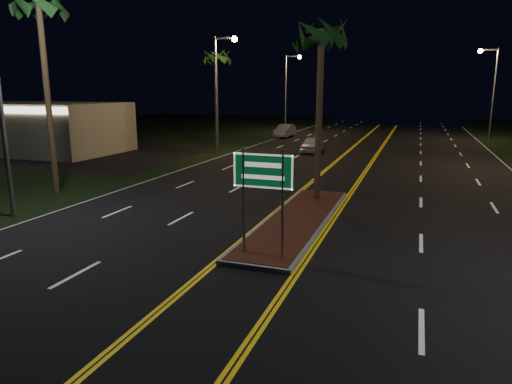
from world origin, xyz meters
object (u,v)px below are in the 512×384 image
at_px(highway_sign, 263,181).
at_px(palm_left_near, 39,7).
at_px(palm_median, 321,34).
at_px(streetlight_left_far, 289,84).
at_px(streetlight_left_mid, 221,81).
at_px(median_island, 297,220).
at_px(streetlight_left_near, 4,71).
at_px(commercial_building, 30,127).
at_px(palm_left_far, 216,57).
at_px(car_near, 312,143).
at_px(car_far, 285,130).
at_px(streetlight_right_far, 490,83).

relative_size(highway_sign, palm_left_near, 0.33).
relative_size(palm_median, palm_left_near, 0.85).
distance_m(highway_sign, streetlight_left_far, 42.67).
bearing_deg(highway_sign, streetlight_left_mid, 116.59).
height_order(median_island, streetlight_left_near, streetlight_left_near).
bearing_deg(commercial_building, palm_left_far, 31.25).
distance_m(streetlight_left_far, car_near, 18.68).
relative_size(streetlight_left_mid, palm_left_far, 1.02).
height_order(streetlight_left_near, car_near, streetlight_left_near).
bearing_deg(palm_left_far, palm_left_near, -89.14).
distance_m(median_island, streetlight_left_near, 12.36).
distance_m(streetlight_left_near, car_far, 34.99).
xyz_separation_m(median_island, streetlight_left_near, (-10.61, -3.00, 5.57)).
bearing_deg(car_far, median_island, -70.79).
bearing_deg(commercial_building, car_near, 18.23).
relative_size(highway_sign, car_near, 0.73).
bearing_deg(streetlight_right_far, commercial_building, -148.99).
xyz_separation_m(median_island, highway_sign, (0.00, -4.20, 2.32)).
distance_m(streetlight_left_mid, palm_left_near, 16.39).
distance_m(median_island, palm_left_far, 25.76).
bearing_deg(highway_sign, streetlight_left_near, 173.53).
bearing_deg(streetlight_right_far, palm_left_far, -149.12).
bearing_deg(car_far, streetlight_left_mid, -91.86).
bearing_deg(car_far, commercial_building, -129.03).
bearing_deg(streetlight_left_near, highway_sign, -6.47).
xyz_separation_m(streetlight_left_near, palm_left_near, (-1.89, 4.00, 3.02)).
bearing_deg(streetlight_left_far, streetlight_left_near, -90.00).
distance_m(highway_sign, car_near, 24.82).
xyz_separation_m(median_island, streetlight_left_far, (-10.61, 37.00, 5.57)).
bearing_deg(median_island, streetlight_right_far, 73.13).
relative_size(streetlight_left_near, palm_median, 1.08).
height_order(palm_median, car_far, palm_median).
xyz_separation_m(streetlight_left_far, car_near, (6.64, -16.76, -4.92)).
height_order(streetlight_left_mid, palm_left_near, palm_left_near).
bearing_deg(car_near, commercial_building, -164.32).
relative_size(streetlight_left_near, streetlight_left_far, 1.00).
bearing_deg(highway_sign, streetlight_right_far, 74.85).
xyz_separation_m(palm_median, palm_left_far, (-12.80, 17.50, 0.47)).
relative_size(streetlight_left_mid, streetlight_right_far, 1.00).
bearing_deg(highway_sign, car_near, 99.24).
xyz_separation_m(highway_sign, car_near, (-3.98, 24.45, -1.67)).
xyz_separation_m(commercial_building, car_near, (22.02, 7.25, -1.27)).
distance_m(median_island, car_near, 20.64).
relative_size(commercial_building, palm_median, 1.81).
xyz_separation_m(median_island, car_near, (-3.98, 20.24, 0.65)).
distance_m(streetlight_right_far, palm_left_far, 27.36).
height_order(streetlight_left_near, streetlight_left_far, same).
height_order(commercial_building, streetlight_left_far, streetlight_left_far).
relative_size(streetlight_left_mid, streetlight_left_far, 1.00).
relative_size(streetlight_left_mid, palm_left_near, 0.92).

